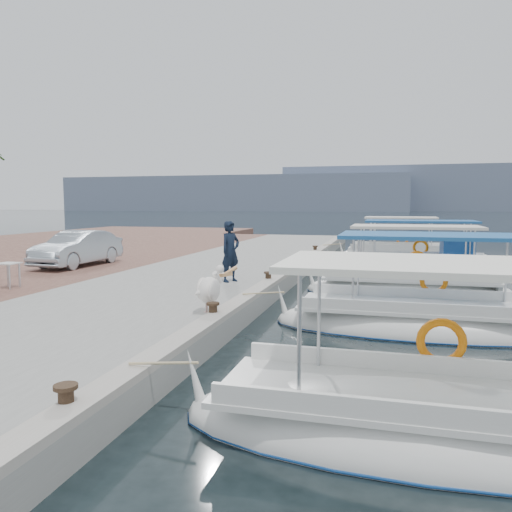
% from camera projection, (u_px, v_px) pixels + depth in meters
% --- Properties ---
extents(ground, '(400.00, 400.00, 0.00)m').
position_uv_depth(ground, '(268.00, 308.00, 13.94)').
color(ground, black).
rests_on(ground, ground).
extents(concrete_quay, '(6.00, 40.00, 0.50)m').
position_uv_depth(concrete_quay, '(223.00, 272.00, 19.48)').
color(concrete_quay, gray).
rests_on(concrete_quay, ground).
extents(quay_curb, '(0.44, 40.00, 0.12)m').
position_uv_depth(quay_curb, '(294.00, 267.00, 18.74)').
color(quay_curb, '#A0998E').
rests_on(quay_curb, concrete_quay).
extents(cobblestone_strip, '(4.00, 40.00, 0.50)m').
position_uv_depth(cobblestone_strip, '(110.00, 268.00, 20.77)').
color(cobblestone_strip, brown).
rests_on(cobblestone_strip, ground).
extents(distant_hills, '(330.00, 60.00, 18.00)m').
position_uv_depth(distant_hills, '(459.00, 192.00, 199.08)').
color(distant_hills, slate).
rests_on(distant_hills, ground).
extents(fishing_caique_a, '(6.17, 2.19, 2.83)m').
position_uv_depth(fishing_caique_a, '(421.00, 432.00, 6.12)').
color(fishing_caique_a, silver).
rests_on(fishing_caique_a, ground).
extents(fishing_caique_b, '(6.90, 2.41, 2.83)m').
position_uv_depth(fishing_caique_b, '(423.00, 325.00, 11.49)').
color(fishing_caique_b, silver).
rests_on(fishing_caique_b, ground).
extents(fishing_caique_c, '(6.54, 2.29, 2.83)m').
position_uv_depth(fishing_caique_c, '(408.00, 291.00, 15.97)').
color(fishing_caique_c, silver).
rests_on(fishing_caique_c, ground).
extents(fishing_caique_d, '(7.39, 2.49, 2.83)m').
position_uv_depth(fishing_caique_d, '(417.00, 269.00, 21.00)').
color(fishing_caique_d, silver).
rests_on(fishing_caique_d, ground).
extents(fishing_caique_e, '(6.09, 2.35, 2.83)m').
position_uv_depth(fishing_caique_e, '(397.00, 256.00, 26.51)').
color(fishing_caique_e, silver).
rests_on(fishing_caique_e, ground).
extents(mooring_bollards, '(0.28, 20.28, 0.33)m').
position_uv_depth(mooring_bollards, '(268.00, 276.00, 15.39)').
color(mooring_bollards, black).
rests_on(mooring_bollards, concrete_quay).
extents(pelican, '(0.76, 1.32, 1.03)m').
position_uv_depth(pelican, '(210.00, 289.00, 11.07)').
color(pelican, tan).
rests_on(pelican, concrete_quay).
extents(fisherman, '(0.74, 0.82, 1.89)m').
position_uv_depth(fisherman, '(230.00, 251.00, 15.42)').
color(fisherman, black).
rests_on(fisherman, concrete_quay).
extents(parked_car, '(1.61, 4.21, 1.37)m').
position_uv_depth(parked_car, '(78.00, 248.00, 19.44)').
color(parked_car, '#A3AFBA').
rests_on(parked_car, cobblestone_strip).
extents(folding_table, '(0.55, 0.55, 0.73)m').
position_uv_depth(folding_table, '(8.00, 270.00, 14.28)').
color(folding_table, silver).
rests_on(folding_table, cobblestone_strip).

